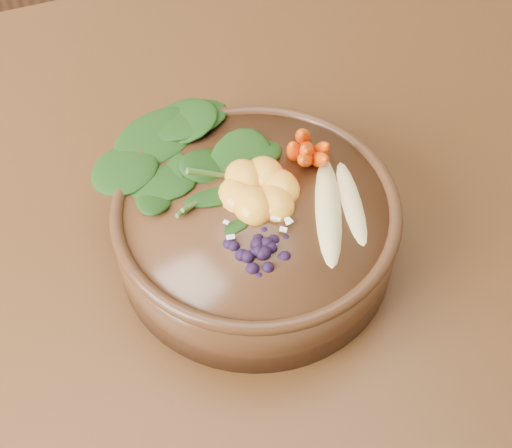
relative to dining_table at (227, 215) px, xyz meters
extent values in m
plane|color=#381E0F|center=(0.00, 0.00, -0.66)|extent=(4.00, 4.00, 0.00)
cylinder|color=#331C0C|center=(0.72, 0.37, -0.30)|extent=(0.07, 0.07, 0.71)
cube|color=#503017|center=(0.00, 0.00, 0.07)|extent=(1.60, 0.90, 0.04)
cylinder|color=#442A17|center=(-0.01, -0.14, 0.14)|extent=(0.42, 0.42, 0.09)
ellipsoid|color=#E0CC84|center=(0.09, -0.17, 0.19)|extent=(0.07, 0.17, 0.03)
ellipsoid|color=#E0CC84|center=(0.06, -0.17, 0.20)|extent=(0.09, 0.16, 0.03)
camera|label=1|loc=(-0.18, -0.60, 0.77)|focal=50.00mm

